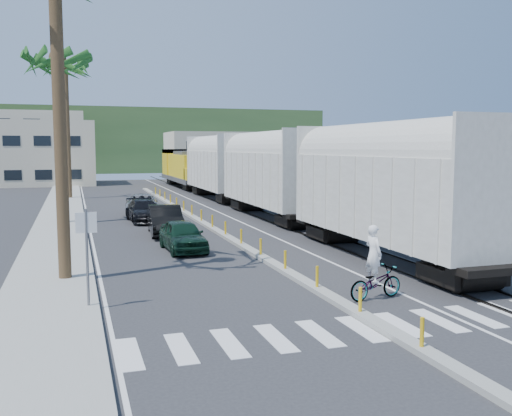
{
  "coord_description": "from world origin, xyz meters",
  "views": [
    {
      "loc": [
        -7.6,
        -15.06,
        4.78
      ],
      "look_at": [
        0.31,
        9.62,
        2.0
      ],
      "focal_mm": 40.0,
      "sensor_mm": 36.0,
      "label": 1
    }
  ],
  "objects": [
    {
      "name": "cyclist",
      "position": [
        1.33,
        0.54,
        0.75
      ],
      "size": [
        1.45,
        2.25,
        2.37
      ],
      "rotation": [
        0.0,
        0.0,
        1.77
      ],
      "color": "#9EA0A5",
      "rests_on": "ground"
    },
    {
      "name": "street_sign",
      "position": [
        -7.3,
        2.0,
        1.97
      ],
      "size": [
        0.6,
        0.08,
        3.0
      ],
      "color": "slate",
      "rests_on": "ground"
    },
    {
      "name": "ground",
      "position": [
        0.0,
        0.0,
        0.0
      ],
      "size": [
        140.0,
        140.0,
        0.0
      ],
      "primitive_type": "plane",
      "color": "#28282B",
      "rests_on": "ground"
    },
    {
      "name": "car_rear",
      "position": [
        -2.99,
        26.13,
        0.7
      ],
      "size": [
        3.24,
        5.46,
        1.4
      ],
      "primitive_type": "imported",
      "rotation": [
        0.0,
        0.0,
        -0.09
      ],
      "color": "gray",
      "rests_on": "ground"
    },
    {
      "name": "car_lead",
      "position": [
        -2.89,
        10.72,
        0.72
      ],
      "size": [
        2.03,
        4.34,
        1.43
      ],
      "primitive_type": "imported",
      "rotation": [
        0.0,
        0.0,
        0.04
      ],
      "color": "black",
      "rests_on": "ground"
    },
    {
      "name": "median",
      "position": [
        0.0,
        19.96,
        0.09
      ],
      "size": [
        0.45,
        60.0,
        0.85
      ],
      "color": "gray",
      "rests_on": "ground"
    },
    {
      "name": "freight_train",
      "position": [
        5.0,
        26.85,
        2.91
      ],
      "size": [
        3.0,
        60.94,
        5.85
      ],
      "color": "#B8B5A9",
      "rests_on": "ground"
    },
    {
      "name": "rails",
      "position": [
        5.0,
        28.0,
        0.03
      ],
      "size": [
        1.56,
        100.0,
        0.06
      ],
      "color": "black",
      "rests_on": "ground"
    },
    {
      "name": "crosswalk",
      "position": [
        0.0,
        -2.0,
        0.01
      ],
      "size": [
        14.0,
        2.2,
        0.01
      ],
      "primitive_type": "cube",
      "color": "silver",
      "rests_on": "ground"
    },
    {
      "name": "buildings",
      "position": [
        -6.41,
        71.66,
        4.36
      ],
      "size": [
        38.0,
        27.0,
        10.0
      ],
      "color": "beige",
      "rests_on": "ground"
    },
    {
      "name": "hillside",
      "position": [
        0.0,
        100.0,
        6.0
      ],
      "size": [
        80.0,
        20.0,
        12.0
      ],
      "primitive_type": "cube",
      "color": "#385628",
      "rests_on": "ground"
    },
    {
      "name": "car_second",
      "position": [
        -2.9,
        15.91,
        0.8
      ],
      "size": [
        2.27,
        5.04,
        1.6
      ],
      "primitive_type": "imported",
      "rotation": [
        0.0,
        0.0,
        -0.06
      ],
      "color": "black",
      "rests_on": "ground"
    },
    {
      "name": "car_third",
      "position": [
        -3.35,
        21.73,
        0.7
      ],
      "size": [
        2.42,
        5.0,
        1.4
      ],
      "primitive_type": "imported",
      "rotation": [
        0.0,
        0.0,
        0.05
      ],
      "color": "black",
      "rests_on": "ground"
    },
    {
      "name": "sidewalk",
      "position": [
        -8.5,
        25.0,
        0.07
      ],
      "size": [
        3.0,
        90.0,
        0.15
      ],
      "primitive_type": "cube",
      "color": "gray",
      "rests_on": "ground"
    },
    {
      "name": "palm_trees",
      "position": [
        -8.1,
        22.7,
        10.81
      ],
      "size": [
        3.5,
        37.2,
        13.75
      ],
      "color": "brown",
      "rests_on": "ground"
    },
    {
      "name": "lane_markings",
      "position": [
        -2.15,
        25.0,
        0.0
      ],
      "size": [
        9.42,
        90.0,
        0.01
      ],
      "color": "silver",
      "rests_on": "ground"
    }
  ]
}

